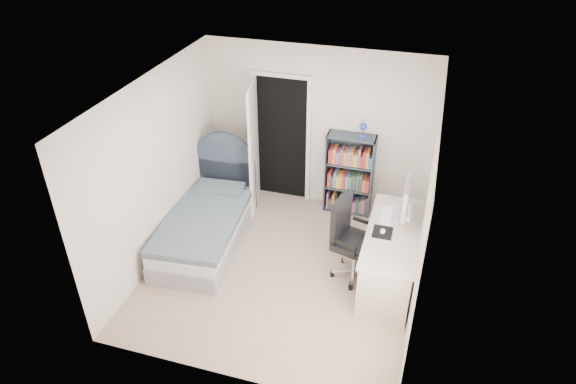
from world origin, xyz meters
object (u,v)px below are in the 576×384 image
(nightstand, at_px, (240,173))
(desk, at_px, (391,254))
(bed, at_px, (207,223))
(office_chair, at_px, (350,235))
(bookcase, at_px, (350,177))
(floor_lamp, at_px, (250,167))

(nightstand, height_order, desk, desk)
(bed, xyz_separation_m, office_chair, (2.05, -0.14, 0.34))
(nightstand, xyz_separation_m, office_chair, (2.04, -1.42, 0.23))
(nightstand, xyz_separation_m, bookcase, (1.77, 0.05, 0.19))
(nightstand, relative_size, bookcase, 0.40)
(bed, relative_size, office_chair, 1.86)
(bed, height_order, desk, desk)
(bed, bearing_deg, nightstand, 89.24)
(floor_lamp, height_order, office_chair, floor_lamp)
(floor_lamp, bearing_deg, desk, -28.41)
(nightstand, bearing_deg, bed, -90.76)
(nightstand, distance_m, floor_lamp, 0.34)
(desk, bearing_deg, nightstand, 151.21)
(bed, relative_size, nightstand, 3.55)
(bed, distance_m, desk, 2.60)
(bed, distance_m, bookcase, 2.24)
(bookcase, distance_m, desk, 1.68)
(bed, xyz_separation_m, desk, (2.59, -0.14, 0.15))
(nightstand, xyz_separation_m, floor_lamp, (0.22, -0.14, 0.22))
(bed, height_order, bookcase, bookcase)
(floor_lamp, relative_size, desk, 0.92)
(floor_lamp, distance_m, bookcase, 1.56)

